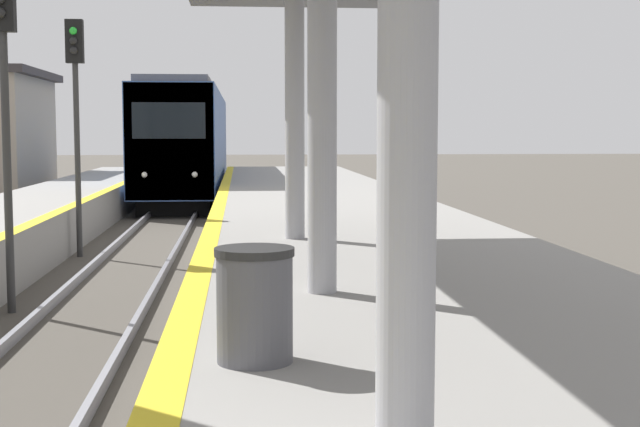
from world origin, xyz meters
TOP-DOWN VIEW (x-y plane):
  - train at (0.00, 34.87)m, footprint 2.72×20.37m
  - signal_mid at (-1.23, 10.98)m, footprint 0.36×0.31m
  - signal_far at (-1.29, 16.88)m, footprint 0.36×0.31m
  - trash_bin at (2.25, 4.06)m, footprint 0.58×0.58m

SIDE VIEW (x-z plane):
  - trash_bin at x=2.25m, z-range 1.00..1.84m
  - train at x=0.00m, z-range 0.04..4.44m
  - signal_mid at x=-1.23m, z-range 0.96..5.95m
  - signal_far at x=-1.29m, z-range 0.96..5.95m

